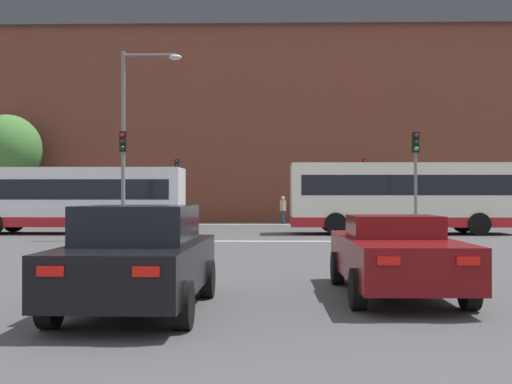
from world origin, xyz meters
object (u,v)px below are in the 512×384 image
object	(u,v)px
bus_crossing_lead	(402,196)
traffic_light_near_right	(416,168)
car_saloon_left	(139,258)
traffic_light_near_left	(123,167)
pedestrian_waiting	(283,208)
car_roadster_right	(395,255)
street_lamp_junction	(134,124)
bus_crossing_trailing	(71,198)
traffic_light_far_right	(365,180)
traffic_light_far_left	(177,180)

from	to	relation	value
bus_crossing_lead	traffic_light_near_right	xyz separation A→B (m)	(-0.28, -4.09, 1.13)
car_saloon_left	bus_crossing_lead	world-z (taller)	bus_crossing_lead
traffic_light_near_left	pedestrian_waiting	size ratio (longest dim) A/B	2.49
car_saloon_left	car_roadster_right	world-z (taller)	car_saloon_left
street_lamp_junction	pedestrian_waiting	xyz separation A→B (m)	(6.22, 14.18, -3.58)
bus_crossing_lead	traffic_light_near_left	distance (m)	12.69
car_roadster_right	traffic_light_near_left	bearing A→B (deg)	119.74
bus_crossing_lead	bus_crossing_trailing	xyz separation A→B (m)	(-15.22, -0.08, -0.11)
bus_crossing_trailing	traffic_light_near_left	size ratio (longest dim) A/B	2.41
car_roadster_right	traffic_light_near_right	distance (m)	14.77
traffic_light_far_right	bus_crossing_lead	bearing A→B (deg)	-88.02
street_lamp_junction	bus_crossing_trailing	bearing A→B (deg)	132.45
car_saloon_left	street_lamp_junction	distance (m)	16.49
traffic_light_near_right	street_lamp_junction	size ratio (longest dim) A/B	0.57
traffic_light_far_left	traffic_light_near_left	bearing A→B (deg)	-90.50
car_saloon_left	bus_crossing_trailing	size ratio (longest dim) A/B	0.42
car_roadster_right	bus_crossing_lead	distance (m)	18.69
car_saloon_left	street_lamp_junction	bearing A→B (deg)	103.46
car_saloon_left	bus_crossing_trailing	distance (m)	21.08
car_saloon_left	traffic_light_far_left	distance (m)	29.35
car_roadster_right	car_saloon_left	bearing A→B (deg)	-159.19
car_saloon_left	traffic_light_near_right	size ratio (longest dim) A/B	1.02
car_saloon_left	car_roadster_right	bearing A→B (deg)	22.17
traffic_light_far_right	traffic_light_far_left	xyz separation A→B (m)	(-11.37, -0.08, -0.01)
street_lamp_junction	pedestrian_waiting	world-z (taller)	street_lamp_junction
car_saloon_left	pedestrian_waiting	distance (m)	29.98
car_saloon_left	traffic_light_far_left	world-z (taller)	traffic_light_far_left
bus_crossing_lead	pedestrian_waiting	distance (m)	11.30
traffic_light_far_right	car_roadster_right	bearing A→B (deg)	-97.31
traffic_light_near_left	pedestrian_waiting	bearing A→B (deg)	65.63
car_roadster_right	traffic_light_far_left	size ratio (longest dim) A/B	1.17
car_roadster_right	traffic_light_far_right	world-z (taller)	traffic_light_far_right
bus_crossing_trailing	traffic_light_near_right	distance (m)	15.52
car_saloon_left	car_roadster_right	xyz separation A→B (m)	(4.16, 1.61, -0.09)
traffic_light_far_right	pedestrian_waiting	bearing A→B (deg)	171.79
traffic_light_far_right	car_saloon_left	bearing A→B (deg)	-104.79
street_lamp_junction	pedestrian_waiting	size ratio (longest dim) A/B	4.36
traffic_light_far_right	bus_crossing_trailing	bearing A→B (deg)	-147.89
bus_crossing_trailing	street_lamp_junction	distance (m)	6.32
bus_crossing_trailing	traffic_light_far_left	world-z (taller)	traffic_light_far_left
car_saloon_left	bus_crossing_lead	xyz separation A→B (m)	(8.02, 19.87, 0.93)
traffic_light_far_left	traffic_light_near_right	world-z (taller)	traffic_light_near_right
bus_crossing_trailing	traffic_light_near_right	world-z (taller)	traffic_light_near_right
bus_crossing_lead	traffic_light_near_left	bearing A→B (deg)	110.90
traffic_light_near_left	street_lamp_junction	xyz separation A→B (m)	(0.35, 0.32, 1.72)
car_roadster_right	bus_crossing_trailing	bearing A→B (deg)	121.72
street_lamp_junction	pedestrian_waiting	bearing A→B (deg)	66.31
pedestrian_waiting	traffic_light_far_left	bearing A→B (deg)	-110.97
car_roadster_right	traffic_light_far_right	size ratio (longest dim) A/B	1.16
bus_crossing_trailing	pedestrian_waiting	world-z (taller)	bus_crossing_trailing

